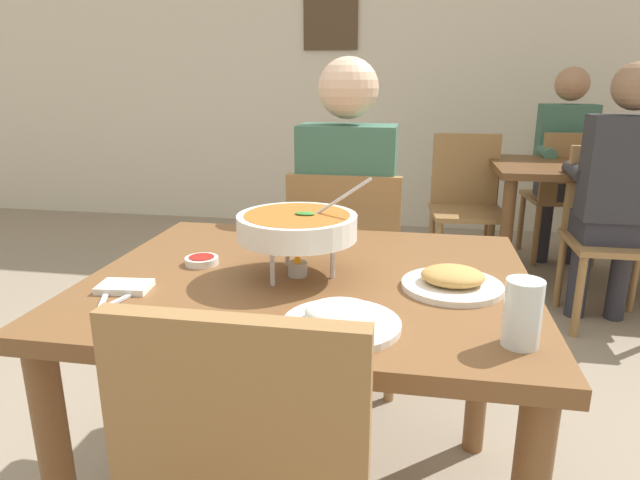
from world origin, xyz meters
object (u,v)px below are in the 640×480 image
dining_table_main (310,316)px  appetizer_plate (452,281)px  chair_bg_corner (466,198)px  chair_diner_main (346,268)px  patron_bg_left (619,183)px  rice_plate (342,319)px  chair_bg_right (566,190)px  diner_main (348,209)px  patron_bg_right (565,154)px  sauce_dish (202,260)px  drink_glass (522,317)px  chair_bg_left (611,225)px  curry_bowl (297,227)px  dining_table_far (578,187)px

dining_table_main → appetizer_plate: (0.35, -0.04, 0.14)m
dining_table_main → chair_bg_corner: size_ratio=1.23×
chair_diner_main → patron_bg_left: patron_bg_left is taller
appetizer_plate → chair_bg_corner: size_ratio=0.27×
rice_plate → chair_bg_right: chair_bg_right is taller
diner_main → appetizer_plate: size_ratio=5.46×
patron_bg_right → chair_bg_right: bearing=-76.6°
rice_plate → patron_bg_right: 3.16m
chair_diner_main → rice_plate: size_ratio=3.75×
patron_bg_right → dining_table_main: bearing=-115.0°
chair_diner_main → chair_bg_right: bearing=55.9°
chair_diner_main → chair_bg_corner: same height
appetizer_plate → sauce_dish: bearing=174.1°
sauce_dish → chair_bg_corner: size_ratio=0.10×
chair_diner_main → drink_glass: size_ratio=6.92×
dining_table_main → chair_bg_right: 2.89m
chair_bg_left → dining_table_main: bearing=-127.2°
curry_bowl → chair_bg_right: bearing=63.7°
dining_table_far → rice_plate: bearing=-114.0°
curry_bowl → appetizer_plate: size_ratio=1.39×
chair_bg_corner → chair_diner_main: bearing=-111.3°
dining_table_main → curry_bowl: 0.25m
dining_table_far → chair_bg_corner: bearing=172.9°
chair_bg_left → patron_bg_right: 1.03m
drink_glass → chair_bg_corner: size_ratio=0.14×
chair_diner_main → patron_bg_right: (1.24, 1.92, 0.24)m
curry_bowl → rice_plate: 0.34m
diner_main → dining_table_main: bearing=-90.0°
rice_plate → patron_bg_left: size_ratio=0.18×
sauce_dish → dining_table_far: sauce_dish is taller
chair_diner_main → appetizer_plate: bearing=-65.6°
chair_diner_main → dining_table_main: bearing=-90.0°
sauce_dish → chair_bg_right: chair_bg_right is taller
curry_bowl → drink_glass: bearing=-31.3°
dining_table_main → chair_bg_right: size_ratio=1.23×
dining_table_main → chair_diner_main: chair_diner_main is taller
diner_main → chair_bg_left: (1.26, 0.88, -0.24)m
appetizer_plate → sauce_dish: appetizer_plate is taller
rice_plate → sauce_dish: 0.54m
patron_bg_left → patron_bg_right: 1.10m
sauce_dish → chair_bg_right: size_ratio=0.10×
dining_table_main → chair_bg_left: (1.26, 1.66, -0.12)m
appetizer_plate → patron_bg_left: 1.82m
patron_bg_right → sauce_dish: bearing=-120.4°
dining_table_main → diner_main: 0.78m
diner_main → dining_table_far: diner_main is taller
diner_main → chair_bg_right: bearing=55.4°
dining_table_main → chair_bg_left: chair_bg_left is taller
patron_bg_left → rice_plate: bearing=-120.9°
chair_diner_main → rice_plate: (0.12, -1.04, 0.26)m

